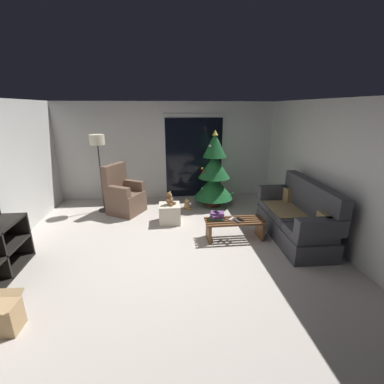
{
  "coord_description": "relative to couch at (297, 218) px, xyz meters",
  "views": [
    {
      "loc": [
        -0.11,
        -3.9,
        2.35
      ],
      "look_at": [
        0.4,
        0.7,
        0.85
      ],
      "focal_mm": 24.47,
      "sensor_mm": 36.0,
      "label": 1
    }
  ],
  "objects": [
    {
      "name": "ground_plane",
      "position": [
        -2.32,
        -0.32,
        -0.4
      ],
      "size": [
        7.0,
        7.0,
        0.0
      ],
      "primitive_type": "plane",
      "color": "#BCB2A8"
    },
    {
      "name": "wall_back",
      "position": [
        -2.32,
        2.74,
        0.85
      ],
      "size": [
        5.72,
        0.12,
        2.5
      ],
      "primitive_type": "cube",
      "color": "silver",
      "rests_on": "ground"
    },
    {
      "name": "floor_lamp",
      "position": [
        -3.87,
        1.8,
        1.11
      ],
      "size": [
        0.32,
        0.32,
        1.78
      ],
      "color": "#2D2D30",
      "rests_on": "ground"
    },
    {
      "name": "remote_silver",
      "position": [
        -1.22,
        0.1,
        -0.01
      ],
      "size": [
        0.14,
        0.15,
        0.02
      ],
      "primitive_type": "cube",
      "rotation": [
        0.0,
        0.0,
        2.42
      ],
      "color": "#ADADB2",
      "rests_on": "coffee_table"
    },
    {
      "name": "remote_graphite",
      "position": [
        -1.14,
        -0.01,
        -0.01
      ],
      "size": [
        0.1,
        0.16,
        0.02
      ],
      "primitive_type": "cube",
      "rotation": [
        0.0,
        0.0,
        0.43
      ],
      "color": "#333338",
      "rests_on": "coffee_table"
    },
    {
      "name": "cardboard_box_open_near_shelf",
      "position": [
        -4.23,
        -1.72,
        -0.22
      ],
      "size": [
        0.35,
        0.44,
        0.39
      ],
      "color": "tan",
      "rests_on": "ground"
    },
    {
      "name": "couch",
      "position": [
        0.0,
        0.0,
        0.0
      ],
      "size": [
        0.84,
        1.96,
        1.08
      ],
      "color": "#3D3D42",
      "rests_on": "ground"
    },
    {
      "name": "armchair",
      "position": [
        -3.36,
        1.63,
        0.0
      ],
      "size": [
        0.94,
        0.93,
        1.13
      ],
      "color": "brown",
      "rests_on": "ground"
    },
    {
      "name": "book_stack",
      "position": [
        -1.47,
        0.15,
        0.05
      ],
      "size": [
        0.29,
        0.23,
        0.14
      ],
      "color": "#337042",
      "rests_on": "coffee_table"
    },
    {
      "name": "remote_black",
      "position": [
        -1.05,
        0.06,
        -0.01
      ],
      "size": [
        0.11,
        0.16,
        0.02
      ],
      "primitive_type": "cube",
      "rotation": [
        0.0,
        0.0,
        0.45
      ],
      "color": "black",
      "rests_on": "coffee_table"
    },
    {
      "name": "patio_door_glass",
      "position": [
        -1.62,
        2.65,
        0.65
      ],
      "size": [
        1.5,
        0.02,
        2.1
      ],
      "primitive_type": "cube",
      "color": "black",
      "rests_on": "ground"
    },
    {
      "name": "patio_door_frame",
      "position": [
        -1.62,
        2.67,
        0.7
      ],
      "size": [
        1.6,
        0.02,
        2.2
      ],
      "primitive_type": "cube",
      "color": "silver",
      "rests_on": "ground"
    },
    {
      "name": "teddy_bear_chestnut",
      "position": [
        -2.33,
        0.94,
        0.12
      ],
      "size": [
        0.22,
        0.21,
        0.29
      ],
      "color": "brown",
      "rests_on": "ottoman"
    },
    {
      "name": "coffee_table",
      "position": [
        -1.15,
        0.08,
        -0.15
      ],
      "size": [
        1.1,
        0.4,
        0.38
      ],
      "color": "brown",
      "rests_on": "ground"
    },
    {
      "name": "teddy_bear_honey_by_tree",
      "position": [
        -1.89,
        1.62,
        -0.28
      ],
      "size": [
        0.21,
        0.21,
        0.29
      ],
      "color": "tan",
      "rests_on": "ground"
    },
    {
      "name": "cell_phone",
      "position": [
        -1.49,
        0.14,
        0.12
      ],
      "size": [
        0.11,
        0.16,
        0.01
      ],
      "primitive_type": "cube",
      "rotation": [
        0.0,
        0.0,
        0.28
      ],
      "color": "black",
      "rests_on": "book_stack"
    },
    {
      "name": "wall_right",
      "position": [
        0.54,
        -0.32,
        0.85
      ],
      "size": [
        0.12,
        6.0,
        2.5
      ],
      "primitive_type": "cube",
      "color": "silver",
      "rests_on": "ground"
    },
    {
      "name": "ottoman",
      "position": [
        -2.33,
        0.94,
        -0.2
      ],
      "size": [
        0.44,
        0.44,
        0.4
      ],
      "primitive_type": "cube",
      "color": "beige",
      "rests_on": "ground"
    },
    {
      "name": "christmas_tree",
      "position": [
        -1.22,
        1.84,
        0.43
      ],
      "size": [
        0.96,
        0.96,
        1.86
      ],
      "color": "#4C1E19",
      "rests_on": "ground"
    }
  ]
}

